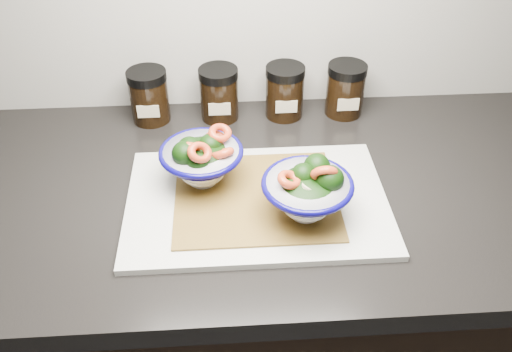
{
  "coord_description": "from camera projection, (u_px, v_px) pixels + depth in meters",
  "views": [
    {
      "loc": [
        0.04,
        0.69,
        1.53
      ],
      "look_at": [
        0.09,
        1.4,
        0.96
      ],
      "focal_mm": 38.0,
      "sensor_mm": 36.0,
      "label": 1
    }
  ],
  "objects": [
    {
      "name": "spice_jar_c",
      "position": [
        285.0,
        91.0,
        1.14
      ],
      "size": [
        0.08,
        0.08,
        0.11
      ],
      "color": "black",
      "rests_on": "countertop"
    },
    {
      "name": "countertop",
      "position": [
        206.0,
        197.0,
        0.99
      ],
      "size": [
        3.5,
        0.6,
        0.04
      ],
      "primitive_type": "cube",
      "color": "black",
      "rests_on": "cabinet"
    },
    {
      "name": "spice_jar_a",
      "position": [
        149.0,
        96.0,
        1.12
      ],
      "size": [
        0.08,
        0.08,
        0.11
      ],
      "color": "black",
      "rests_on": "countertop"
    },
    {
      "name": "cutting_board",
      "position": [
        257.0,
        202.0,
        0.94
      ],
      "size": [
        0.45,
        0.3,
        0.01
      ],
      "primitive_type": "cube",
      "color": "beige",
      "rests_on": "countertop"
    },
    {
      "name": "bowl_left",
      "position": [
        201.0,
        160.0,
        0.94
      ],
      "size": [
        0.15,
        0.15,
        0.11
      ],
      "rotation": [
        0.0,
        0.0,
        0.09
      ],
      "color": "white",
      "rests_on": "bamboo_mat"
    },
    {
      "name": "bowl_right",
      "position": [
        308.0,
        191.0,
        0.87
      ],
      "size": [
        0.15,
        0.15,
        0.11
      ],
      "rotation": [
        0.0,
        0.0,
        -0.42
      ],
      "color": "white",
      "rests_on": "bamboo_mat"
    },
    {
      "name": "spice_jar_d",
      "position": [
        345.0,
        89.0,
        1.15
      ],
      "size": [
        0.08,
        0.08,
        0.11
      ],
      "color": "black",
      "rests_on": "countertop"
    },
    {
      "name": "cabinet",
      "position": [
        217.0,
        342.0,
        1.27
      ],
      "size": [
        3.43,
        0.58,
        0.86
      ],
      "primitive_type": "cube",
      "color": "black",
      "rests_on": "ground"
    },
    {
      "name": "bamboo_mat",
      "position": [
        256.0,
        197.0,
        0.94
      ],
      "size": [
        0.28,
        0.24,
        0.0
      ],
      "primitive_type": "cube",
      "color": "olive",
      "rests_on": "cutting_board"
    },
    {
      "name": "spice_jar_b",
      "position": [
        219.0,
        94.0,
        1.13
      ],
      "size": [
        0.08,
        0.08,
        0.11
      ],
      "color": "black",
      "rests_on": "countertop"
    }
  ]
}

